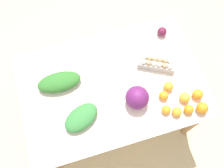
# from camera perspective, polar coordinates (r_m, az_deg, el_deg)

# --- Properties ---
(ground_plane) EXTENTS (8.00, 8.00, 0.00)m
(ground_plane) POSITION_cam_1_polar(r_m,az_deg,el_deg) (2.56, 0.00, -6.48)
(ground_plane) COLOR #C6B289
(dining_table) EXTENTS (1.37, 0.90, 0.74)m
(dining_table) POSITION_cam_1_polar(r_m,az_deg,el_deg) (1.95, 0.00, -1.29)
(dining_table) COLOR silver
(dining_table) RESTS_ON ground_plane
(cabbage_purple) EXTENTS (0.17, 0.17, 0.17)m
(cabbage_purple) POSITION_cam_1_polar(r_m,az_deg,el_deg) (1.75, 5.77, -3.10)
(cabbage_purple) COLOR #601E5B
(cabbage_purple) RESTS_ON dining_table
(egg_carton) EXTENTS (0.29, 0.21, 0.09)m
(egg_carton) POSITION_cam_1_polar(r_m,az_deg,el_deg) (1.92, 10.13, 4.66)
(egg_carton) COLOR #A8A8A3
(egg_carton) RESTS_ON dining_table
(greens_bunch_chard) EXTENTS (0.31, 0.26, 0.08)m
(greens_bunch_chard) POSITION_cam_1_polar(r_m,az_deg,el_deg) (1.76, -7.05, -7.64)
(greens_bunch_chard) COLOR #337538
(greens_bunch_chard) RESTS_ON dining_table
(greens_bunch_kale) EXTENTS (0.33, 0.17, 0.09)m
(greens_bunch_kale) POSITION_cam_1_polar(r_m,az_deg,el_deg) (1.86, -11.98, 0.45)
(greens_bunch_kale) COLOR #2D6B28
(greens_bunch_kale) RESTS_ON dining_table
(beet_root) EXTENTS (0.08, 0.08, 0.08)m
(beet_root) POSITION_cam_1_polar(r_m,az_deg,el_deg) (2.08, 11.35, 11.63)
(beet_root) COLOR #5B1933
(beet_root) RESTS_ON dining_table
(orange_0) EXTENTS (0.07, 0.07, 0.07)m
(orange_0) POSITION_cam_1_polar(r_m,az_deg,el_deg) (1.85, 17.15, -5.60)
(orange_0) COLOR orange
(orange_0) RESTS_ON dining_table
(orange_1) EXTENTS (0.07, 0.07, 0.07)m
(orange_1) POSITION_cam_1_polar(r_m,az_deg,el_deg) (1.84, 11.74, -2.58)
(orange_1) COLOR orange
(orange_1) RESTS_ON dining_table
(orange_2) EXTENTS (0.06, 0.06, 0.06)m
(orange_2) POSITION_cam_1_polar(r_m,az_deg,el_deg) (1.81, 12.28, -5.79)
(orange_2) COLOR orange
(orange_2) RESTS_ON dining_table
(orange_3) EXTENTS (0.07, 0.07, 0.07)m
(orange_3) POSITION_cam_1_polar(r_m,az_deg,el_deg) (1.82, 14.60, -6.19)
(orange_3) COLOR orange
(orange_3) RESTS_ON dining_table
(orange_4) EXTENTS (0.08, 0.08, 0.08)m
(orange_4) POSITION_cam_1_polar(r_m,az_deg,el_deg) (1.86, 16.30, -2.97)
(orange_4) COLOR #F9A833
(orange_4) RESTS_ON dining_table
(orange_5) EXTENTS (0.08, 0.08, 0.08)m
(orange_5) POSITION_cam_1_polar(r_m,az_deg,el_deg) (1.90, 19.00, -2.21)
(orange_5) COLOR orange
(orange_5) RESTS_ON dining_table
(orange_6) EXTENTS (0.07, 0.07, 0.07)m
(orange_6) POSITION_cam_1_polar(r_m,az_deg,el_deg) (1.87, 12.77, -0.55)
(orange_6) COLOR orange
(orange_6) RESTS_ON dining_table
(orange_7) EXTENTS (0.08, 0.08, 0.08)m
(orange_7) POSITION_cam_1_polar(r_m,az_deg,el_deg) (1.87, 19.93, -5.19)
(orange_7) COLOR orange
(orange_7) RESTS_ON dining_table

